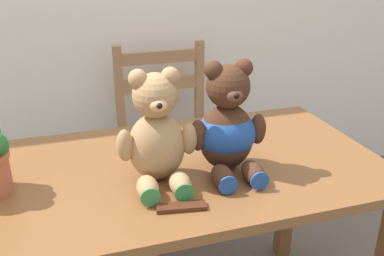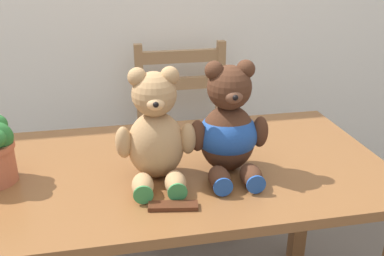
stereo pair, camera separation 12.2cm
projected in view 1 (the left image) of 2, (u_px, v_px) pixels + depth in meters
The scene contains 5 objects.
dining_table at pixel (175, 195), 1.36m from camera, with size 1.29×0.71×0.71m.
wooden_chair_behind at pixel (168, 139), 2.13m from camera, with size 0.45×0.40×0.90m.
teddy_bear_left at pixel (157, 135), 1.18m from camera, with size 0.23×0.23×0.33m.
teddy_bear_right at pixel (228, 128), 1.25m from camera, with size 0.23×0.24×0.34m.
chocolate_bar at pixel (181, 207), 1.09m from camera, with size 0.13×0.04×0.01m, color #472314.
Camera 1 is at (-0.30, -0.77, 1.33)m, focal length 40.00 mm.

